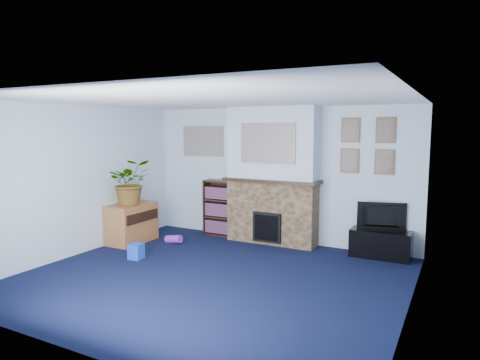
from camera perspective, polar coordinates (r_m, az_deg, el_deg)
The scene contains 26 objects.
floor at distance 6.00m, azimuth -3.77°, elevation -12.86°, with size 5.00×4.50×0.01m, color black.
ceiling at distance 5.66m, azimuth -3.96°, elevation 10.64°, with size 5.00×4.50×0.01m, color white.
wall_back at distance 7.70m, azimuth 4.92°, elevation 0.70°, with size 5.00×0.04×2.40m, color silver.
wall_front at distance 4.00m, azimuth -21.03°, elevation -5.51°, with size 5.00×0.04×2.40m, color silver.
wall_left at distance 7.33m, azimuth -20.77°, elevation -0.04°, with size 0.04×4.50×2.40m, color silver.
wall_right at distance 4.91m, azimuth 21.93°, elevation -3.33°, with size 0.04×4.50×2.40m, color silver.
chimney_breast at distance 7.52m, azimuth 4.32°, elevation 0.43°, with size 1.72×0.50×2.40m.
collage_main at distance 7.28m, azimuth 3.70°, elevation 4.93°, with size 1.00×0.03×0.68m, color gray.
collage_left at distance 8.37m, azimuth -4.94°, elevation 5.17°, with size 0.90×0.03×0.58m, color gray.
portrait_tl at distance 7.24m, azimuth 14.52°, elevation 6.46°, with size 0.30×0.03×0.40m, color brown.
portrait_tr at distance 7.13m, azimuth 18.85°, elevation 6.30°, with size 0.30×0.03×0.40m, color brown.
portrait_bl at distance 7.26m, azimuth 14.40°, elevation 2.51°, with size 0.30×0.03×0.40m, color brown.
portrait_br at distance 7.15m, azimuth 18.70°, elevation 2.30°, with size 0.30×0.03×0.40m, color brown.
tv_stand at distance 7.16m, azimuth 18.24°, elevation -8.04°, with size 0.92×0.39×0.44m, color black.
television at distance 7.08m, azimuth 18.39°, elevation -4.66°, with size 0.75×0.10×0.43m, color black.
bookshelf at distance 8.17m, azimuth -2.74°, elevation -3.88°, with size 0.58×0.28×1.05m.
sideboard at distance 7.92m, azimuth -14.25°, elevation -5.55°, with size 0.49×0.89×0.69m, color #A06333.
potted_plant at distance 7.73m, azimuth -14.38°, elevation -0.27°, with size 0.72×0.63×0.80m, color #26661E.
mantel_clock at distance 7.51m, azimuth 3.60°, elevation 0.70°, with size 0.11×0.06×0.15m, color gold.
mantel_candle at distance 7.39m, azimuth 5.77°, elevation 0.66°, with size 0.05×0.05×0.16m, color #B2BFC6.
mantel_teddy at distance 7.68m, azimuth 0.83°, elevation 0.82°, with size 0.13×0.13×0.13m, color gray.
mantel_can at distance 7.21m, azimuth 9.61°, elevation 0.29°, with size 0.06×0.06×0.12m, color blue.
green_crate at distance 8.06m, azimuth -14.14°, elevation -6.86°, with size 0.32×0.26×0.26m, color #198C26.
toy_ball at distance 7.99m, azimuth -13.67°, elevation -7.35°, with size 0.17×0.17×0.17m, color red.
toy_block at distance 6.96m, azimuth -13.68°, elevation -9.30°, with size 0.20×0.20×0.24m, color blue.
toy_tube at distance 7.76m, azimuth -8.84°, elevation -7.81°, with size 0.14×0.14×0.30m, color purple.
Camera 1 is at (2.96, -4.81, 2.03)m, focal length 32.00 mm.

